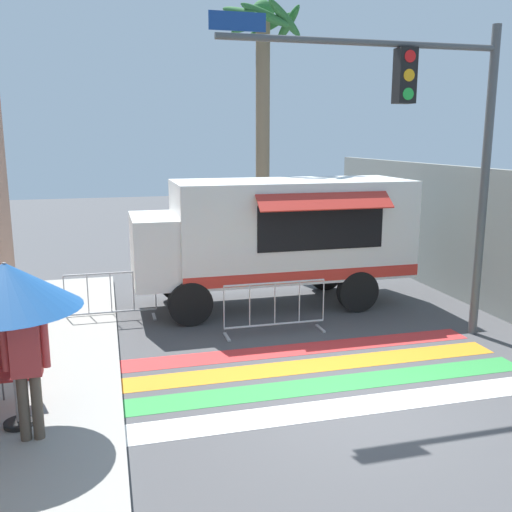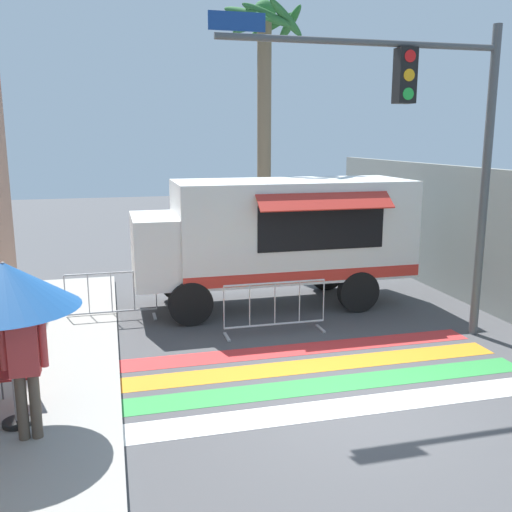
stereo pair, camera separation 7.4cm
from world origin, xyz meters
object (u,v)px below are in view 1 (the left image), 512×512
(food_truck, at_px, (271,233))
(barricade_front, at_px, (275,308))
(patio_umbrella, at_px, (6,287))
(barricade_side, at_px, (111,297))
(traffic_signal_pole, at_px, (435,126))
(folding_chair, at_px, (17,366))
(palm_tree, at_px, (263,93))
(vendor_person, at_px, (27,361))

(food_truck, xyz_separation_m, barricade_front, (-0.46, -1.86, -1.15))
(patio_umbrella, bearing_deg, barricade_side, 74.86)
(traffic_signal_pole, xyz_separation_m, barricade_front, (-2.60, 0.97, -3.40))
(food_truck, distance_m, folding_chair, 6.32)
(folding_chair, bearing_deg, food_truck, 44.16)
(traffic_signal_pole, height_order, folding_chair, traffic_signal_pole)
(patio_umbrella, relative_size, palm_tree, 0.29)
(palm_tree, bearing_deg, folding_chair, -125.98)
(barricade_front, bearing_deg, folding_chair, -153.11)
(traffic_signal_pole, relative_size, barricade_side, 3.07)
(patio_umbrella, relative_size, barricade_front, 1.05)
(patio_umbrella, bearing_deg, vendor_person, -61.01)
(patio_umbrella, relative_size, vendor_person, 1.21)
(food_truck, relative_size, barricade_front, 3.02)
(barricade_front, bearing_deg, patio_umbrella, -145.83)
(food_truck, height_order, patio_umbrella, food_truck)
(traffic_signal_pole, bearing_deg, food_truck, 127.12)
(barricade_side, height_order, palm_tree, palm_tree)
(barricade_front, distance_m, barricade_side, 3.42)
(vendor_person, xyz_separation_m, barricade_side, (1.00, 4.86, -0.64))
(folding_chair, relative_size, palm_tree, 0.12)
(traffic_signal_pole, relative_size, barricade_front, 2.81)
(folding_chair, xyz_separation_m, barricade_front, (4.30, 2.18, -0.17))
(vendor_person, distance_m, barricade_side, 5.01)
(folding_chair, height_order, barricade_front, folding_chair)
(traffic_signal_pole, height_order, barricade_side, traffic_signal_pole)
(traffic_signal_pole, xyz_separation_m, patio_umbrella, (-6.83, -1.90, -1.94))
(patio_umbrella, height_order, palm_tree, palm_tree)
(folding_chair, relative_size, barricade_side, 0.48)
(food_truck, relative_size, palm_tree, 0.83)
(barricade_front, bearing_deg, barricade_side, 151.82)
(traffic_signal_pole, distance_m, barricade_side, 7.05)
(traffic_signal_pole, xyz_separation_m, vendor_person, (-6.62, -2.28, -2.76))
(barricade_front, bearing_deg, palm_tree, 76.90)
(barricade_front, bearing_deg, traffic_signal_pole, -20.37)
(food_truck, height_order, traffic_signal_pole, traffic_signal_pole)
(patio_umbrella, bearing_deg, folding_chair, 95.94)
(palm_tree, bearing_deg, barricade_front, -103.10)
(food_truck, distance_m, patio_umbrella, 6.67)
(patio_umbrella, height_order, folding_chair, patio_umbrella)
(traffic_signal_pole, relative_size, folding_chair, 6.37)
(folding_chair, height_order, palm_tree, palm_tree)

